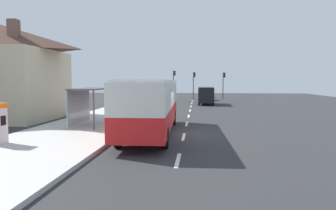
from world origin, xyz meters
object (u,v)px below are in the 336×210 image
bus (151,103)px  recycling_bin_green (121,117)px  sedan_far (204,93)px  recycling_bin_yellow (123,116)px  traffic_light_median (194,81)px  traffic_light_near_side (224,81)px  traffic_light_far_side (174,80)px  recycling_bin_red (118,119)px  bus_shelter (87,97)px  white_van (206,94)px  sedan_near (205,95)px

bus → recycling_bin_green: bus is taller
sedan_far → recycling_bin_yellow: bearing=-99.7°
sedan_far → traffic_light_median: size_ratio=0.95×
bus → sedan_far: (4.01, 41.02, -1.05)m
traffic_light_near_side → sedan_far: bearing=116.1°
recycling_bin_green → traffic_light_far_side: (1.10, 32.78, 2.67)m
sedan_far → recycling_bin_red: 39.76m
traffic_light_median → bus_shelter: 34.78m
bus → traffic_light_median: traffic_light_median is taller
recycling_bin_red → traffic_light_far_side: traffic_light_far_side is taller
traffic_light_near_side → white_van: bearing=-105.7°
sedan_far → white_van: bearing=-90.3°
sedan_far → recycling_bin_red: size_ratio=4.72×
white_van → sedan_near: white_van is taller
sedan_near → traffic_light_median: traffic_light_median is taller
white_van → sedan_far: size_ratio=1.17×
recycling_bin_yellow → recycling_bin_green: bearing=-90.0°
recycling_bin_green → bus_shelter: bearing=-167.1°
traffic_light_near_side → traffic_light_median: size_ratio=0.98×
sedan_near → bus_shelter: 30.53m
sedan_near → traffic_light_far_side: (-5.40, 4.06, 2.53)m
sedan_near → recycling_bin_red: sedan_near is taller
traffic_light_median → sedan_near: bearing=-68.7°
recycling_bin_green → traffic_light_near_side: size_ratio=0.21×
bus → sedan_near: (4.01, 31.21, -1.05)m
bus_shelter → sedan_near: bearing=73.4°
recycling_bin_green → recycling_bin_yellow: 0.70m
white_van → bus_shelter: bus_shelter is taller
bus → traffic_light_near_side: traffic_light_near_side is taller
white_van → traffic_light_median: size_ratio=1.11×
sedan_far → bus_shelter: size_ratio=1.12×
recycling_bin_green → bus_shelter: (-2.21, -0.51, 1.44)m
traffic_light_far_side → traffic_light_median: bearing=12.9°
recycling_bin_yellow → traffic_light_median: traffic_light_median is taller
traffic_light_far_side → recycling_bin_red: bearing=-91.9°
recycling_bin_yellow → traffic_light_median: bearing=82.0°
sedan_far → recycling_bin_yellow: sedan_far is taller
white_van → bus_shelter: bearing=-112.5°
white_van → recycling_bin_red: size_ratio=5.53×
white_van → traffic_light_median: bearing=97.7°
recycling_bin_yellow → traffic_light_near_side: traffic_light_near_side is taller
bus → traffic_light_far_side: bearing=92.3°
sedan_far → bus_shelter: 40.02m
recycling_bin_green → traffic_light_median: size_ratio=0.20×
recycling_bin_red → traffic_light_median: 34.68m
white_van → sedan_far: 18.28m
traffic_light_median → white_van: bearing=-82.3°
recycling_bin_yellow → traffic_light_median: size_ratio=0.20×
bus → recycling_bin_green: 3.72m
sedan_far → traffic_light_median: bearing=-111.0°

